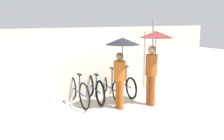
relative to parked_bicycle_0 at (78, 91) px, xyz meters
The scene contains 9 objects.
ground_plane 1.87m from the parked_bicycle_0, 62.92° to the right, with size 30.00×30.00×0.00m, color beige.
back_wall 1.16m from the parked_bicycle_0, 27.54° to the left, with size 9.71×0.12×2.17m.
parked_bicycle_0 is the anchor object (origin of this frame).
parked_bicycle_1 0.56m from the parked_bicycle_0, ahead, with size 0.48×1.71×1.04m.
parked_bicycle_2 1.11m from the parked_bicycle_0, ahead, with size 0.45×1.72×1.10m.
parked_bicycle_3 1.67m from the parked_bicycle_0, ahead, with size 0.46×1.76×0.98m.
pedestrian_leading 1.72m from the parked_bicycle_0, 52.95° to the right, with size 0.89×0.89×1.96m.
pedestrian_center 2.47m from the parked_bicycle_0, 37.06° to the right, with size 0.91×0.91×2.11m.
awning_pole 3.04m from the parked_bicycle_0, ahead, with size 0.07×0.07×2.45m.
Camera 1 is at (-3.70, -4.75, 2.40)m, focal length 40.00 mm.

